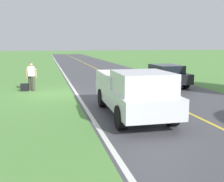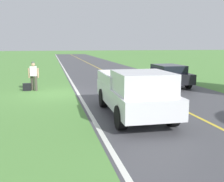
{
  "view_description": "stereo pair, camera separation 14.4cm",
  "coord_description": "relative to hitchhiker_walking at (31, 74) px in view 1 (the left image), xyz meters",
  "views": [
    {
      "loc": [
        0.41,
        15.03,
        2.77
      ],
      "look_at": [
        -1.73,
        6.43,
        1.2
      ],
      "focal_mm": 42.71,
      "sensor_mm": 36.0,
      "label": 1
    },
    {
      "loc": [
        0.28,
        15.07,
        2.77
      ],
      "look_at": [
        -1.73,
        6.43,
        1.2
      ],
      "focal_mm": 42.71,
      "sensor_mm": 36.0,
      "label": 2
    }
  ],
  "objects": [
    {
      "name": "hitchhiker_walking",
      "position": [
        0.0,
        0.0,
        0.0
      ],
      "size": [
        0.62,
        0.51,
        1.75
      ],
      "color": "#4C473D",
      "rests_on": "ground"
    },
    {
      "name": "road_surface",
      "position": [
        -6.43,
        1.48,
        -0.98
      ],
      "size": [
        8.27,
        120.0,
        0.0
      ],
      "primitive_type": "cube",
      "color": "#47474C",
      "rests_on": "ground"
    },
    {
      "name": "sedan_near_oncoming",
      "position": [
        -8.61,
        0.1,
        -0.23
      ],
      "size": [
        1.97,
        4.42,
        1.41
      ],
      "color": "black",
      "rests_on": "ground"
    },
    {
      "name": "lane_edge_line",
      "position": [
        -2.48,
        1.48,
        -0.98
      ],
      "size": [
        0.16,
        117.6,
        0.0
      ],
      "primitive_type": "cube",
      "color": "silver",
      "rests_on": "ground"
    },
    {
      "name": "pickup_truck_passing",
      "position": [
        -4.11,
        7.01,
        -0.01
      ],
      "size": [
        2.19,
        5.44,
        1.82
      ],
      "color": "silver",
      "rests_on": "ground"
    },
    {
      "name": "lane_centre_line",
      "position": [
        -6.43,
        1.48,
        -0.98
      ],
      "size": [
        0.14,
        117.6,
        0.0
      ],
      "primitive_type": "cube",
      "color": "gold",
      "rests_on": "ground"
    },
    {
      "name": "ground_plane",
      "position": [
        -1.28,
        1.48,
        -0.98
      ],
      "size": [
        200.0,
        200.0,
        0.0
      ],
      "primitive_type": "plane",
      "color": "#568E42"
    },
    {
      "name": "suitcase_carried",
      "position": [
        0.42,
        0.08,
        -0.75
      ],
      "size": [
        0.46,
        0.2,
        0.45
      ],
      "primitive_type": "cube",
      "rotation": [
        0.0,
        0.0,
        1.56
      ],
      "color": "black",
      "rests_on": "ground"
    }
  ]
}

